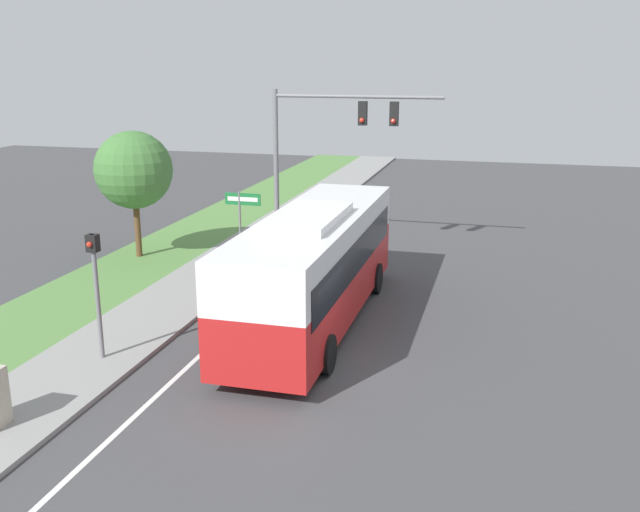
# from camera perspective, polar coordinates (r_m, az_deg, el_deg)

# --- Properties ---
(ground_plane) EXTENTS (80.00, 80.00, 0.00)m
(ground_plane) POSITION_cam_1_polar(r_m,az_deg,el_deg) (18.14, 0.88, -9.22)
(ground_plane) COLOR #424244
(sidewalk) EXTENTS (2.80, 80.00, 0.12)m
(sidewalk) POSITION_cam_1_polar(r_m,az_deg,el_deg) (20.40, -16.38, -6.82)
(sidewalk) COLOR gray
(sidewalk) RESTS_ON ground_plane
(grass_verge) EXTENTS (3.60, 80.00, 0.10)m
(grass_verge) POSITION_cam_1_polar(r_m,az_deg,el_deg) (22.18, -23.51, -5.72)
(grass_verge) COLOR #568442
(grass_verge) RESTS_ON ground_plane
(lane_divider_near) EXTENTS (0.14, 30.00, 0.01)m
(lane_divider_near) POSITION_cam_1_polar(r_m,az_deg,el_deg) (19.26, -9.66, -7.92)
(lane_divider_near) COLOR silver
(lane_divider_near) RESTS_ON ground_plane
(bus) EXTENTS (2.72, 10.66, 3.51)m
(bus) POSITION_cam_1_polar(r_m,az_deg,el_deg) (20.68, -0.43, -0.46)
(bus) COLOR red
(bus) RESTS_ON ground_plane
(signal_gantry) EXTENTS (6.66, 0.41, 6.47)m
(signal_gantry) POSITION_cam_1_polar(r_m,az_deg,el_deg) (28.04, 0.40, 9.46)
(signal_gantry) COLOR slate
(signal_gantry) RESTS_ON ground_plane
(pedestrian_signal) EXTENTS (0.28, 0.34, 3.40)m
(pedestrian_signal) POSITION_cam_1_polar(r_m,az_deg,el_deg) (18.77, -17.51, -1.64)
(pedestrian_signal) COLOR slate
(pedestrian_signal) RESTS_ON ground_plane
(street_sign) EXTENTS (1.36, 0.08, 2.98)m
(street_sign) POSITION_cam_1_polar(r_m,az_deg,el_deg) (26.06, -6.30, 3.24)
(street_sign) COLOR slate
(street_sign) RESTS_ON ground_plane
(roadside_tree) EXTENTS (2.97, 2.97, 4.89)m
(roadside_tree) POSITION_cam_1_polar(r_m,az_deg,el_deg) (28.27, -14.69, 6.66)
(roadside_tree) COLOR brown
(roadside_tree) RESTS_ON grass_verge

